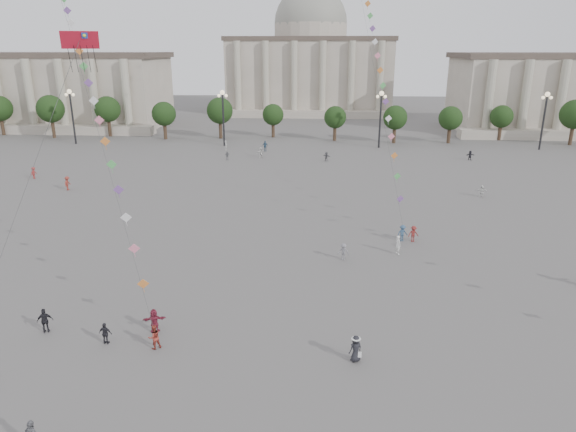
{
  "coord_description": "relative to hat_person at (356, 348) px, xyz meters",
  "views": [
    {
      "loc": [
        4.23,
        -28.71,
        18.39
      ],
      "look_at": [
        1.46,
        12.0,
        4.93
      ],
      "focal_mm": 32.0,
      "sensor_mm": 36.0,
      "label": 1
    }
  ],
  "objects": [
    {
      "name": "ground",
      "position": [
        -6.52,
        1.28,
        -0.9
      ],
      "size": [
        360.0,
        360.0,
        0.0
      ],
      "primitive_type": "plane",
      "color": "#504E4C",
      "rests_on": "ground"
    },
    {
      "name": "person_crowd_9",
      "position": [
        22.89,
        60.8,
        -0.08
      ],
      "size": [
        1.57,
        0.73,
        1.63
      ],
      "primitive_type": "imported",
      "rotation": [
        0.0,
        0.0,
        0.17
      ],
      "color": "black",
      "rests_on": "ground"
    },
    {
      "name": "person_crowd_8",
      "position": [
        6.87,
        20.92,
        -0.07
      ],
      "size": [
        1.17,
        0.83,
        1.64
      ],
      "primitive_type": "imported",
      "rotation": [
        0.0,
        0.0,
        0.22
      ],
      "color": "maroon",
      "rests_on": "ground"
    },
    {
      "name": "person_crowd_16",
      "position": [
        -18.54,
        58.09,
        -0.15
      ],
      "size": [
        0.95,
        0.73,
        1.5
      ],
      "primitive_type": "imported",
      "rotation": [
        0.0,
        0.0,
        0.48
      ],
      "color": "slate",
      "rests_on": "ground"
    },
    {
      "name": "person_crowd_2",
      "position": [
        -44.5,
        43.22,
        -0.03
      ],
      "size": [
        0.81,
        1.2,
        1.73
      ],
      "primitive_type": "imported",
      "rotation": [
        0.0,
        0.0,
        1.41
      ],
      "color": "maroon",
      "rests_on": "ground"
    },
    {
      "name": "person_crowd_6",
      "position": [
        -0.2,
        15.83,
        -0.1
      ],
      "size": [
        1.11,
        0.74,
        1.59
      ],
      "primitive_type": "imported",
      "rotation": [
        0.0,
        0.0,
        6.12
      ],
      "color": "slate",
      "rests_on": "ground"
    },
    {
      "name": "person_crowd_0",
      "position": [
        -12.93,
        66.28,
        0.07
      ],
      "size": [
        1.19,
        0.63,
        1.93
      ],
      "primitive_type": "imported",
      "rotation": [
        0.0,
        0.0,
        0.14
      ],
      "color": "#2D4A65",
      "rests_on": "ground"
    },
    {
      "name": "lamp_post_far_east",
      "position": [
        38.48,
        71.28,
        6.46
      ],
      "size": [
        2.0,
        0.9,
        10.65
      ],
      "color": "#262628",
      "rests_on": "ground"
    },
    {
      "name": "tourist_2",
      "position": [
        -13.38,
        2.53,
        -0.06
      ],
      "size": [
        1.63,
        0.9,
        1.68
      ],
      "primitive_type": "imported",
      "rotation": [
        0.0,
        0.0,
        3.42
      ],
      "color": "maroon",
      "rests_on": "ground"
    },
    {
      "name": "kite_flyer_0",
      "position": [
        -12.75,
        0.53,
        -0.07
      ],
      "size": [
        1.02,
        0.98,
        1.65
      ],
      "primitive_type": "imported",
      "rotation": [
        0.0,
        0.0,
        3.79
      ],
      "color": "maroon",
      "rests_on": "ground"
    },
    {
      "name": "hat_person",
      "position": [
        0.0,
        0.0,
        0.0
      ],
      "size": [
        1.0,
        0.89,
        1.71
      ],
      "color": "black",
      "rests_on": "ground"
    },
    {
      "name": "lamp_post_mid_east",
      "position": [
        8.48,
        71.28,
        6.46
      ],
      "size": [
        2.0,
        0.9,
        10.65
      ],
      "color": "#262628",
      "rests_on": "ground"
    },
    {
      "name": "tourist_1",
      "position": [
        -16.09,
        0.85,
        -0.15
      ],
      "size": [
        0.91,
        0.44,
        1.49
      ],
      "primitive_type": "imported",
      "rotation": [
        0.0,
        0.0,
        3.05
      ],
      "color": "#232227",
      "rests_on": "ground"
    },
    {
      "name": "kite_train_west",
      "position": [
        -27.85,
        25.61,
        20.32
      ],
      "size": [
        28.88,
        46.95,
        66.85
      ],
      "color": "#3F3F3F",
      "rests_on": "ground"
    },
    {
      "name": "person_crowd_13",
      "position": [
        4.91,
        17.61,
        0.01
      ],
      "size": [
        0.69,
        0.78,
        1.81
      ],
      "primitive_type": "imported",
      "rotation": [
        0.0,
        0.0,
        2.05
      ],
      "color": "silver",
      "rests_on": "ground"
    },
    {
      "name": "person_crowd_7",
      "position": [
        18.31,
        37.85,
        -0.13
      ],
      "size": [
        1.42,
        0.47,
        1.52
      ],
      "primitive_type": "imported",
      "rotation": [
        0.0,
        0.0,
        3.13
      ],
      "color": "silver",
      "rests_on": "ground"
    },
    {
      "name": "tree_row",
      "position": [
        -6.52,
        79.28,
        4.5
      ],
      "size": [
        137.12,
        5.12,
        8.0
      ],
      "color": "#332619",
      "rests_on": "ground"
    },
    {
      "name": "kite_flyer_1",
      "position": [
        5.82,
        21.02,
        -0.06
      ],
      "size": [
        1.23,
        0.97,
        1.67
      ],
      "primitive_type": "imported",
      "rotation": [
        0.0,
        0.0,
        0.38
      ],
      "color": "#315070",
      "rests_on": "ground"
    },
    {
      "name": "person_crowd_4",
      "position": [
        -13.01,
        60.6,
        0.0
      ],
      "size": [
        1.56,
        1.55,
        1.8
      ],
      "primitive_type": "imported",
      "rotation": [
        0.0,
        0.0,
        3.92
      ],
      "color": "silver",
      "rests_on": "ground"
    },
    {
      "name": "dragon_kite",
      "position": [
        -17.18,
        4.39,
        17.05
      ],
      "size": [
        3.64,
        5.02,
        19.89
      ],
      "color": "#AF1225",
      "rests_on": "ground"
    },
    {
      "name": "tourist_4",
      "position": [
        -20.71,
        1.96,
        -0.02
      ],
      "size": [
        1.11,
        0.79,
        1.75
      ],
      "primitive_type": "imported",
      "rotation": [
        0.0,
        0.0,
        3.54
      ],
      "color": "black",
      "rests_on": "ground"
    },
    {
      "name": "lamp_post_mid_west",
      "position": [
        -21.52,
        71.28,
        6.46
      ],
      "size": [
        2.0,
        0.9,
        10.65
      ],
      "color": "#262628",
      "rests_on": "ground"
    },
    {
      "name": "person_crowd_12",
      "position": [
        -1.61,
        58.38,
        -0.11
      ],
      "size": [
        1.48,
        1.16,
        1.56
      ],
      "primitive_type": "imported",
      "rotation": [
        0.0,
        0.0,
        2.59
      ],
      "color": "#5A595E",
      "rests_on": "ground"
    },
    {
      "name": "hall_central",
      "position": [
        -6.52,
        130.5,
        13.34
      ],
      "size": [
        48.3,
        34.3,
        35.5
      ],
      "color": "#A69B8B",
      "rests_on": "ground"
    },
    {
      "name": "lamp_post_far_west",
      "position": [
        -51.52,
        71.28,
        6.46
      ],
      "size": [
        2.0,
        0.9,
        10.65
      ],
      "color": "#262628",
      "rests_on": "ground"
    },
    {
      "name": "person_crowd_10",
      "position": [
        -20.34,
        66.73,
        0.02
      ],
      "size": [
        0.52,
        0.72,
        1.82
      ],
      "primitive_type": "imported",
      "rotation": [
        0.0,
        0.0,
        1.71
      ],
      "color": "silver",
      "rests_on": "ground"
    },
    {
      "name": "person_crowd_17",
      "position": [
        -36.52,
        37.38,
        0.05
      ],
      "size": [
        0.75,
        1.25,
        1.88
      ],
      "primitive_type": "imported",
      "rotation": [
        0.0,
        0.0,
        1.53
      ],
      "color": "maroon",
      "rests_on": "ground"
    }
  ]
}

